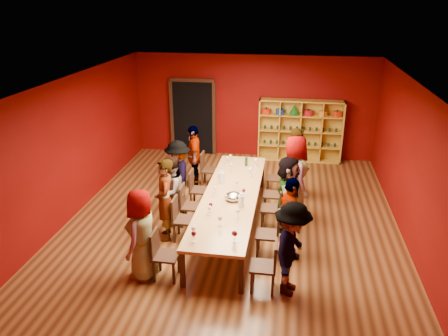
{
  "coord_description": "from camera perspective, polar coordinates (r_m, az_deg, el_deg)",
  "views": [
    {
      "loc": [
        1.16,
        -8.05,
        4.56
      ],
      "look_at": [
        -0.21,
        0.42,
        1.15
      ],
      "focal_mm": 35.0,
      "sensor_mm": 36.0,
      "label": 1
    }
  ],
  "objects": [
    {
      "name": "wine_glass_13",
      "position": [
        8.83,
        2.59,
        -2.99
      ],
      "size": [
        0.07,
        0.07,
        0.18
      ],
      "color": "white",
      "rests_on": "tasting_table"
    },
    {
      "name": "wine_bottle",
      "position": [
        10.43,
        2.93,
        0.85
      ],
      "size": [
        0.08,
        0.08,
        0.28
      ],
      "color": "black",
      "rests_on": "tasting_table"
    },
    {
      "name": "carafe_a",
      "position": [
        9.46,
        -0.32,
        -1.23
      ],
      "size": [
        0.13,
        0.13,
        0.29
      ],
      "color": "white",
      "rests_on": "tasting_table"
    },
    {
      "name": "person_right_2",
      "position": [
        8.99,
        8.33,
        -3.3
      ],
      "size": [
        0.47,
        1.49,
        1.6
      ],
      "primitive_type": "imported",
      "rotation": [
        0.0,
        0.0,
        1.54
      ],
      "color": "pink",
      "rests_on": "ground"
    },
    {
      "name": "chair_person_left_4",
      "position": [
        11.04,
        -2.27,
        0.06
      ],
      "size": [
        0.42,
        0.42,
        0.89
      ],
      "color": "black",
      "rests_on": "ground"
    },
    {
      "name": "wine_glass_8",
      "position": [
        7.73,
        -0.54,
        -6.62
      ],
      "size": [
        0.08,
        0.08,
        0.21
      ],
      "color": "white",
      "rests_on": "tasting_table"
    },
    {
      "name": "chair_person_left_2",
      "position": [
        9.21,
        -4.78,
        -4.61
      ],
      "size": [
        0.42,
        0.42,
        0.89
      ],
      "color": "black",
      "rests_on": "ground"
    },
    {
      "name": "wine_glass_15",
      "position": [
        7.29,
        1.3,
        -8.59
      ],
      "size": [
        0.08,
        0.08,
        0.19
      ],
      "color": "white",
      "rests_on": "tasting_table"
    },
    {
      "name": "wine_glass_7",
      "position": [
        7.44,
        -3.99,
        -7.95
      ],
      "size": [
        0.08,
        0.08,
        0.19
      ],
      "color": "white",
      "rests_on": "tasting_table"
    },
    {
      "name": "person_left_0",
      "position": [
        7.56,
        -10.68,
        -8.53
      ],
      "size": [
        0.51,
        0.83,
        1.61
      ],
      "primitive_type": "imported",
      "rotation": [
        0.0,
        0.0,
        -1.67
      ],
      "color": "#4E4E53",
      "rests_on": "ground"
    },
    {
      "name": "wine_glass_2",
      "position": [
        8.23,
        -1.74,
        -4.87
      ],
      "size": [
        0.08,
        0.08,
        0.19
      ],
      "color": "white",
      "rests_on": "tasting_table"
    },
    {
      "name": "person_left_1",
      "position": [
        8.62,
        -7.72,
        -4.15
      ],
      "size": [
        0.62,
        0.72,
        1.67
      ],
      "primitive_type": "imported",
      "rotation": [
        0.0,
        0.0,
        -1.25
      ],
      "color": "#CB8897",
      "rests_on": "ground"
    },
    {
      "name": "wine_glass_3",
      "position": [
        8.11,
        -1.9,
        -5.27
      ],
      "size": [
        0.08,
        0.08,
        0.19
      ],
      "color": "white",
      "rests_on": "tasting_table"
    },
    {
      "name": "wine_glass_11",
      "position": [
        10.54,
        0.43,
        1.26
      ],
      "size": [
        0.07,
        0.07,
        0.19
      ],
      "color": "white",
      "rests_on": "tasting_table"
    },
    {
      "name": "spittoon_bowl",
      "position": [
        8.69,
        1.23,
        -3.75
      ],
      "size": [
        0.34,
        0.34,
        0.18
      ],
      "primitive_type": "ellipsoid",
      "color": "#B5B7BC",
      "rests_on": "tasting_table"
    },
    {
      "name": "wine_glass_5",
      "position": [
        10.67,
        0.83,
        1.53
      ],
      "size": [
        0.08,
        0.08,
        0.19
      ],
      "color": "white",
      "rests_on": "tasting_table"
    },
    {
      "name": "chair_person_left_3",
      "position": [
        9.93,
        -3.66,
        -2.53
      ],
      "size": [
        0.42,
        0.42,
        0.89
      ],
      "color": "black",
      "rests_on": "ground"
    },
    {
      "name": "shelving_unit",
      "position": [
        12.88,
        9.92,
        5.23
      ],
      "size": [
        2.4,
        0.4,
        1.8
      ],
      "color": "gold",
      "rests_on": "ground"
    },
    {
      "name": "chair_person_right_0",
      "position": [
        7.3,
        5.81,
        -12.32
      ],
      "size": [
        0.42,
        0.42,
        0.89
      ],
      "color": "black",
      "rests_on": "ground"
    },
    {
      "name": "room_shell",
      "position": [
        8.69,
        0.94,
        1.06
      ],
      "size": [
        7.1,
        9.1,
        3.04
      ],
      "color": "#542F16",
      "rests_on": "ground"
    },
    {
      "name": "chair_person_right_2",
      "position": [
        9.12,
        6.69,
        -4.94
      ],
      "size": [
        0.42,
        0.42,
        0.89
      ],
      "color": "black",
      "rests_on": "ground"
    },
    {
      "name": "doorway",
      "position": [
        13.29,
        -4.03,
        6.63
      ],
      "size": [
        1.4,
        0.17,
        2.3
      ],
      "color": "black",
      "rests_on": "ground"
    },
    {
      "name": "person_right_1",
      "position": [
        8.03,
        8.64,
        -6.58
      ],
      "size": [
        0.7,
        1.02,
        1.59
      ],
      "primitive_type": "imported",
      "rotation": [
        0.0,
        0.0,
        1.9
      ],
      "color": "#131A35",
      "rests_on": "ground"
    },
    {
      "name": "wine_glass_0",
      "position": [
        9.79,
        -0.45,
        -0.39
      ],
      "size": [
        0.07,
        0.07,
        0.18
      ],
      "color": "white",
      "rests_on": "tasting_table"
    },
    {
      "name": "wine_glass_6",
      "position": [
        8.9,
        -1.17,
        -2.69
      ],
      "size": [
        0.08,
        0.08,
        0.19
      ],
      "color": "white",
      "rests_on": "tasting_table"
    },
    {
      "name": "wine_glass_17",
      "position": [
        7.27,
        -3.99,
        -8.61
      ],
      "size": [
        0.08,
        0.08,
        0.21
      ],
      "color": "white",
      "rests_on": "tasting_table"
    },
    {
      "name": "wine_glass_4",
      "position": [
        9.8,
        3.44,
        -0.24
      ],
      "size": [
        0.09,
        0.09,
        0.22
      ],
      "color": "white",
      "rests_on": "tasting_table"
    },
    {
      "name": "chair_person_left_0",
      "position": [
        7.62,
        -8.19,
        -10.81
      ],
      "size": [
        0.42,
        0.42,
        0.89
      ],
      "color": "black",
      "rests_on": "ground"
    },
    {
      "name": "person_left_4",
      "position": [
        11.0,
        -3.94,
        1.59
      ],
      "size": [
        0.64,
        1.0,
        1.58
      ],
      "primitive_type": "imported",
      "rotation": [
        0.0,
        0.0,
        -1.32
      ],
      "color": "#526FA9",
      "rests_on": "ground"
    },
    {
      "name": "person_right_4",
      "position": [
        10.47,
        9.61,
        0.63
      ],
      "size": [
        0.62,
        0.73,
        1.71
      ],
      "primitive_type": "imported",
      "rotation": [
        0.0,
        0.0,
        1.26
      ],
      "color": "#5582AF",
      "rests_on": "ground"
    },
    {
      "name": "wine_glass_1",
      "position": [
        9.16,
        1.68,
        -1.9
      ],
      "size": [
        0.08,
        0.08,
        0.21
      ],
      "color": "white",
      "rests_on": "tasting_table"
    },
    {
      "name": "person_right_3",
      "position": [
        9.57,
        9.17,
        -1.05
      ],
      "size": [
        0.8,
        1.01,
        1.81
      ],
      "primitive_type": "imported",
      "rotation": [
        0.0,
        0.0,
        1.99
      ],
      "color": "#C28287",
      "rests_on": "ground"
    },
    {
      "name": "tasting_table",
      "position": [
        9.01,
        0.91,
        -3.72
      ],
      "size": [
        1.1,
        4.5,
        0.75
      ],
      "color": "#B4824B",
      "rests_on": "ground"
    },
    {
      "name": "person_right_0",
      "position": [
        7.13,
        8.82,
        -10.44
      ],
      "size": [
        0.65,
        1.11,
        1.61
      ],
      "primitive_type": "imported",
      "rotation": [
        0.0,
        0.0,
        1.35
      ],
      "color": "#506BA6",
      "rests_on": "ground"
    },
    {
      "name": "wine_glass_9",
      "position": [
        7.25,
        1.44,
        -8.63
      ],
      "size": [
        0.08,
        0.08,
        0.21
      ],
      "color": "white",
      "rests_on": "tasting_table"
    },
    {
      "name": "person_left_2",
      "position": [
        9.19,
        -6.99,
        -3.03
      ],
      "size": [
        0.57,
        0.8,
        1.49
      ],
      "primitive_type": "imported",
      "rotation": [
        0.0,
        0.0,
        -1.83
      ],
      "color": "beige",
      "rests_on": "ground"
    },
    {
      "name": "chair_person_right_4",
      "position": [
        10.6,
        7.14,
        -1.04
      ],
      "size": [
        0.42,
        0.42,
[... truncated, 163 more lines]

